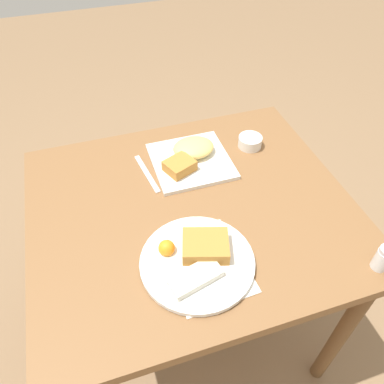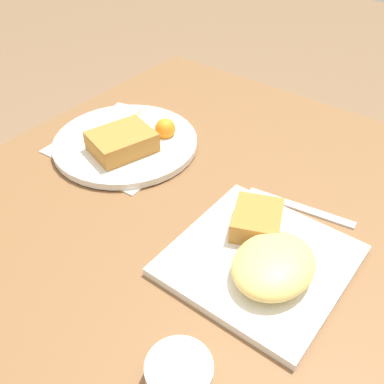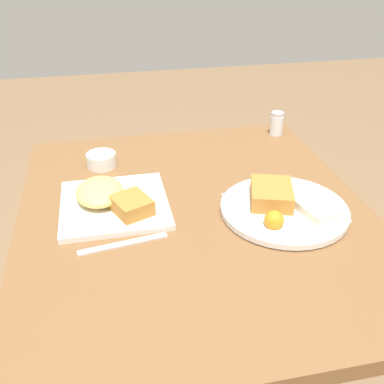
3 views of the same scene
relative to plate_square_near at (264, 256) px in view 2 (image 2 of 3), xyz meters
The scene contains 6 objects.
dining_table 0.24m from the plate_square_near, 73.54° to the left, with size 0.96×0.83×0.77m.
menu_card 0.41m from the plate_square_near, 77.74° to the left, with size 0.21×0.26×0.00m.
plate_square_near is the anchor object (origin of this frame).
plate_oval_far 0.41m from the plate_square_near, 74.97° to the left, with size 0.30×0.30×0.05m.
sauce_ramekin 0.22m from the plate_square_near, behind, with size 0.08×0.08×0.04m.
butter_knife 0.16m from the plate_square_near, ahead, with size 0.04×0.19×0.00m.
Camera 2 is at (-0.49, -0.39, 1.30)m, focal length 42.00 mm.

